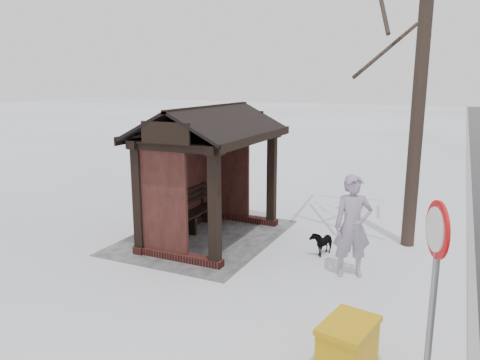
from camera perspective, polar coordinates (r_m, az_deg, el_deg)
name	(u,v)px	position (r m, az deg, el deg)	size (l,w,h in m)	color
ground	(212,238)	(11.08, -3.45, -7.08)	(120.00, 120.00, 0.00)	white
kerb	(472,280)	(9.86, 26.41, -10.86)	(120.00, 0.15, 0.06)	gray
trampled_patch	(204,237)	(11.17, -4.36, -6.89)	(4.20, 3.20, 0.02)	gray
bus_shelter	(204,146)	(10.64, -4.35, 4.11)	(3.60, 2.40, 3.09)	#3A1815
pedestrian	(353,226)	(9.01, 13.56, -5.50)	(0.71, 0.47, 1.95)	#9A8CA4
dog	(322,242)	(10.18, 9.96, -7.46)	(0.28, 0.62, 0.53)	black
grit_bin	(348,346)	(6.49, 12.99, -19.07)	(0.94, 0.73, 0.65)	#C18C0B
road_sign	(435,264)	(5.45, 22.64, -9.40)	(0.59, 0.27, 2.44)	gray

